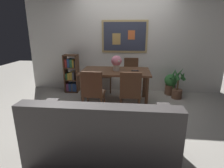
# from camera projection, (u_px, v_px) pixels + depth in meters

# --- Properties ---
(ground_plane) EXTENTS (12.00, 12.00, 0.00)m
(ground_plane) POSITION_uv_depth(u_px,v_px,m) (121.00, 110.00, 3.78)
(ground_plane) COLOR #B7B2A8
(wall_back_with_painting) EXTENTS (5.20, 0.14, 2.60)m
(wall_back_with_painting) POSITION_uv_depth(u_px,v_px,m) (124.00, 43.00, 4.75)
(wall_back_with_painting) COLOR silver
(wall_back_with_painting) RESTS_ON ground_plane
(dining_table) EXTENTS (1.52, 0.92, 0.75)m
(dining_table) POSITION_uv_depth(u_px,v_px,m) (115.00, 75.00, 4.05)
(dining_table) COLOR brown
(dining_table) RESTS_ON ground_plane
(dining_chair_far_left) EXTENTS (0.40, 0.41, 0.91)m
(dining_chair_far_left) POSITION_uv_depth(u_px,v_px,m) (105.00, 71.00, 4.90)
(dining_chair_far_left) COLOR brown
(dining_chair_far_left) RESTS_ON ground_plane
(dining_chair_near_left) EXTENTS (0.40, 0.41, 0.91)m
(dining_chair_near_left) POSITION_uv_depth(u_px,v_px,m) (93.00, 90.00, 3.36)
(dining_chair_near_left) COLOR brown
(dining_chair_near_left) RESTS_ON ground_plane
(dining_chair_near_right) EXTENTS (0.40, 0.41, 0.91)m
(dining_chair_near_right) POSITION_uv_depth(u_px,v_px,m) (130.00, 91.00, 3.31)
(dining_chair_near_right) COLOR brown
(dining_chair_near_right) RESTS_ON ground_plane
(dining_chair_far_right) EXTENTS (0.40, 0.41, 0.91)m
(dining_chair_far_right) POSITION_uv_depth(u_px,v_px,m) (131.00, 72.00, 4.81)
(dining_chair_far_right) COLOR brown
(dining_chair_far_right) RESTS_ON ground_plane
(leather_couch) EXTENTS (1.80, 0.84, 0.84)m
(leather_couch) POSITION_uv_depth(u_px,v_px,m) (102.00, 136.00, 2.29)
(leather_couch) COLOR #514C4C
(leather_couch) RESTS_ON ground_plane
(bookshelf) EXTENTS (0.36, 0.28, 1.01)m
(bookshelf) POSITION_uv_depth(u_px,v_px,m) (72.00, 75.00, 4.82)
(bookshelf) COLOR brown
(bookshelf) RESTS_ON ground_plane
(potted_ivy) EXTENTS (0.32, 0.32, 0.54)m
(potted_ivy) POSITION_uv_depth(u_px,v_px,m) (171.00, 84.00, 4.65)
(potted_ivy) COLOR brown
(potted_ivy) RESTS_ON ground_plane
(potted_palm) EXTENTS (0.39, 0.39, 0.77)m
(potted_palm) POSITION_uv_depth(u_px,v_px,m) (178.00, 86.00, 4.37)
(potted_palm) COLOR brown
(potted_palm) RESTS_ON ground_plane
(flower_vase) EXTENTS (0.24, 0.23, 0.33)m
(flower_vase) POSITION_uv_depth(u_px,v_px,m) (116.00, 62.00, 3.95)
(flower_vase) COLOR beige
(flower_vase) RESTS_ON dining_table
(tv_remote) EXTENTS (0.16, 0.05, 0.02)m
(tv_remote) POSITION_uv_depth(u_px,v_px,m) (135.00, 71.00, 3.94)
(tv_remote) COLOR black
(tv_remote) RESTS_ON dining_table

